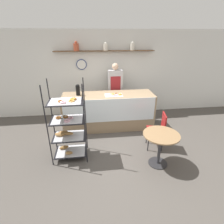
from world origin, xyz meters
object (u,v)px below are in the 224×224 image
(pastry_rack, at_px, (67,128))
(coffee_carafe, at_px, (78,90))
(cafe_chair, at_px, (159,127))
(person_worker, at_px, (115,89))
(cafe_table, at_px, (160,142))
(donut_tray_counter, at_px, (115,95))

(pastry_rack, height_order, coffee_carafe, pastry_rack)
(cafe_chair, bearing_deg, pastry_rack, -76.60)
(person_worker, xyz_separation_m, coffee_carafe, (-1.11, -0.60, 0.19))
(cafe_table, relative_size, donut_tray_counter, 1.50)
(person_worker, xyz_separation_m, cafe_chair, (0.80, -1.83, -0.41))
(pastry_rack, relative_size, cafe_table, 2.38)
(person_worker, height_order, coffee_carafe, person_worker)
(person_worker, bearing_deg, cafe_chair, -66.40)
(donut_tray_counter, bearing_deg, person_worker, 81.67)
(cafe_table, distance_m, coffee_carafe, 2.57)
(pastry_rack, xyz_separation_m, person_worker, (1.28, 1.93, 0.23))
(pastry_rack, height_order, cafe_chair, pastry_rack)
(person_worker, distance_m, donut_tray_counter, 0.75)
(coffee_carafe, bearing_deg, person_worker, 28.40)
(cafe_table, bearing_deg, cafe_chair, 71.47)
(cafe_table, xyz_separation_m, coffee_carafe, (-1.71, 1.82, 0.61))
(cafe_chair, bearing_deg, person_worker, -145.68)
(cafe_chair, relative_size, donut_tray_counter, 1.83)
(coffee_carafe, bearing_deg, donut_tray_counter, -7.99)
(cafe_table, bearing_deg, person_worker, 104.00)
(coffee_carafe, bearing_deg, cafe_table, -46.77)
(pastry_rack, distance_m, person_worker, 2.32)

